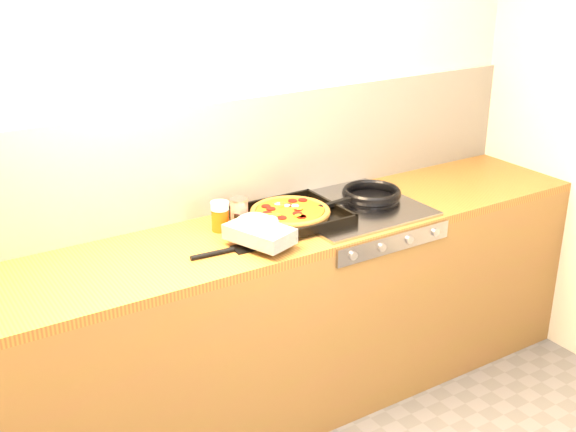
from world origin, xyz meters
TOP-DOWN VIEW (x-y plane):
  - room_shell at (0.00, 1.39)m, footprint 3.20×3.20m
  - counter_run at (0.00, 1.10)m, footprint 3.20×0.62m
  - stovetop at (0.45, 1.10)m, footprint 0.60×0.56m
  - pizza_on_tray at (0.07, 1.08)m, footprint 0.59×0.51m
  - frying_pan at (0.58, 1.12)m, footprint 0.46×0.30m
  - tomato_can at (-0.05, 1.24)m, footprint 0.09×0.09m
  - juice_glass at (-0.16, 1.20)m, footprint 0.10×0.10m
  - wooden_spoon at (0.21, 1.33)m, footprint 0.30×0.10m
  - black_spatula at (-0.25, 0.99)m, footprint 0.28×0.09m

SIDE VIEW (x-z plane):
  - counter_run at x=0.00m, z-range 0.00..0.90m
  - stovetop at x=0.45m, z-range 0.90..0.92m
  - black_spatula at x=-0.25m, z-range 0.90..0.92m
  - wooden_spoon at x=0.21m, z-range 0.90..0.92m
  - frying_pan at x=0.58m, z-range 0.92..0.96m
  - pizza_on_tray at x=0.07m, z-range 0.91..0.98m
  - tomato_can at x=-0.05m, z-range 0.90..1.01m
  - juice_glass at x=-0.16m, z-range 0.90..1.03m
  - room_shell at x=0.00m, z-range -0.45..2.75m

